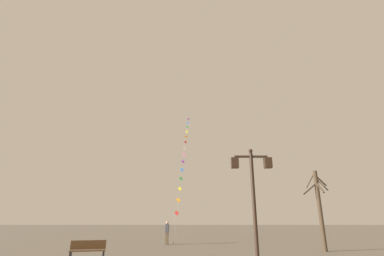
{
  "coord_description": "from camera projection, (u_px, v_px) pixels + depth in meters",
  "views": [
    {
      "loc": [
        -0.13,
        -1.6,
        1.84
      ],
      "look_at": [
        -0.23,
        22.42,
        9.67
      ],
      "focal_mm": 26.24,
      "sensor_mm": 36.0,
      "label": 1
    }
  ],
  "objects": [
    {
      "name": "kite_train",
      "position": [
        185.0,
        155.0,
        36.03
      ],
      "size": [
        1.17,
        22.02,
        18.65
      ],
      "color": "brown",
      "rests_on": "ground_plane"
    },
    {
      "name": "bare_tree",
      "position": [
        321.0,
        206.0,
        17.51
      ],
      "size": [
        1.79,
        1.93,
        4.83
      ],
      "color": "#423323",
      "rests_on": "ground_plane"
    },
    {
      "name": "twin_lantern_lamp_post",
      "position": [
        254.0,
        184.0,
        10.7
      ],
      "size": [
        1.58,
        0.28,
        4.5
      ],
      "color": "black",
      "rests_on": "ground_plane"
    },
    {
      "name": "park_bench",
      "position": [
        89.0,
        251.0,
        13.05
      ],
      "size": [
        1.66,
        0.84,
        0.89
      ],
      "rotation": [
        0.0,
        0.0,
        0.26
      ],
      "color": "brown",
      "rests_on": "ground_plane"
    },
    {
      "name": "ground_plane",
      "position": [
        195.0,
        246.0,
        19.97
      ],
      "size": [
        160.0,
        160.0,
        0.0
      ],
      "primitive_type": "plane",
      "color": "#756B5B"
    },
    {
      "name": "kite_flyer",
      "position": [
        168.0,
        232.0,
        21.54
      ],
      "size": [
        0.26,
        0.61,
        1.71
      ],
      "rotation": [
        0.0,
        0.0,
        1.5
      ],
      "color": "brown",
      "rests_on": "ground_plane"
    }
  ]
}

